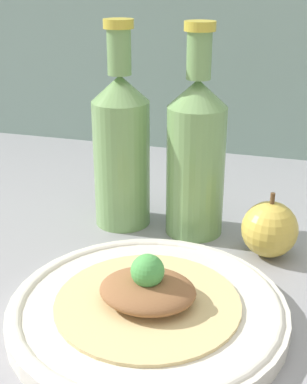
{
  "coord_description": "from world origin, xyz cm",
  "views": [
    {
      "loc": [
        10.62,
        -51.09,
        34.78
      ],
      "look_at": [
        -5.95,
        5.3,
        10.07
      ],
      "focal_mm": 50.0,
      "sensor_mm": 36.0,
      "label": 1
    }
  ],
  "objects_px": {
    "plate": "(148,309)",
    "plated_food": "(148,293)",
    "cider_bottle_left": "(121,147)",
    "apple": "(270,229)",
    "cider_bottle_right": "(196,154)"
  },
  "relations": [
    {
      "from": "plate",
      "to": "apple",
      "type": "xyz_separation_m",
      "value": [
        0.11,
        0.18,
        0.02
      ]
    },
    {
      "from": "plate",
      "to": "apple",
      "type": "distance_m",
      "value": 0.21
    },
    {
      "from": "plate",
      "to": "plated_food",
      "type": "height_order",
      "value": "plated_food"
    },
    {
      "from": "plated_food",
      "to": "cider_bottle_left",
      "type": "xyz_separation_m",
      "value": [
        -0.1,
        0.22,
        0.08
      ]
    },
    {
      "from": "cider_bottle_left",
      "to": "apple",
      "type": "xyz_separation_m",
      "value": [
        0.21,
        -0.04,
        -0.08
      ]
    },
    {
      "from": "apple",
      "to": "plate",
      "type": "bearing_deg",
      "value": -121.61
    },
    {
      "from": "cider_bottle_left",
      "to": "apple",
      "type": "bearing_deg",
      "value": -10.37
    },
    {
      "from": "plate",
      "to": "cider_bottle_right",
      "type": "height_order",
      "value": "cider_bottle_right"
    },
    {
      "from": "plate",
      "to": "plated_food",
      "type": "bearing_deg",
      "value": 180.0
    },
    {
      "from": "plate",
      "to": "plated_food",
      "type": "distance_m",
      "value": 0.02
    },
    {
      "from": "plate",
      "to": "apple",
      "type": "height_order",
      "value": "apple"
    },
    {
      "from": "plate",
      "to": "cider_bottle_right",
      "type": "bearing_deg",
      "value": 89.45
    },
    {
      "from": "cider_bottle_left",
      "to": "apple",
      "type": "distance_m",
      "value": 0.23
    },
    {
      "from": "plated_food",
      "to": "plate",
      "type": "bearing_deg",
      "value": 0.0
    },
    {
      "from": "plate",
      "to": "cider_bottle_right",
      "type": "relative_size",
      "value": 1.03
    }
  ]
}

